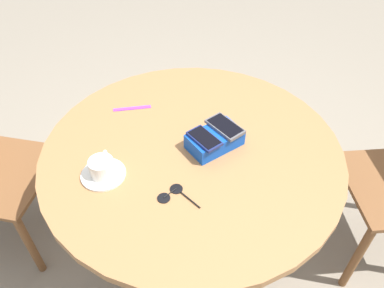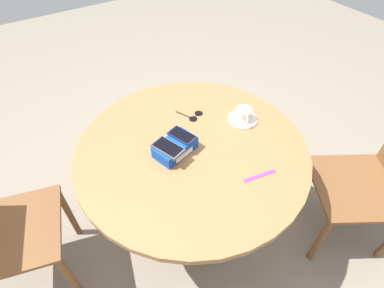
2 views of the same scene
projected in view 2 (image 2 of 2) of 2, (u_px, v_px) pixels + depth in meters
ground_plane at (192, 228)px, 1.94m from camera, size 8.00×8.00×0.00m
round_table at (192, 162)px, 1.48m from camera, size 1.09×1.09×0.76m
phone_box at (175, 147)px, 1.36m from camera, size 0.21×0.16×0.06m
phone_gray at (167, 147)px, 1.31m from camera, size 0.12×0.16×0.01m
phone_navy at (182, 135)px, 1.36m from camera, size 0.10×0.14×0.01m
saucer at (243, 119)px, 1.53m from camera, size 0.15×0.15×0.01m
coffee_cup at (244, 114)px, 1.51m from camera, size 0.08×0.11×0.06m
lanyard_strap at (260, 176)px, 1.28m from camera, size 0.15×0.04×0.00m
sunglasses at (194, 116)px, 1.56m from camera, size 0.12×0.12×0.01m
chair_far_side at (369, 185)px, 1.65m from camera, size 0.62×0.62×0.80m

